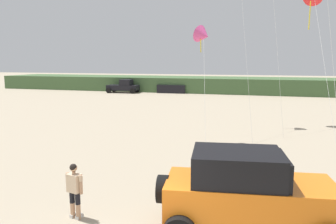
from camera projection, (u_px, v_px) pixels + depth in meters
name	position (u px, v px, depth m)	size (l,w,h in m)	color
dune_ridge	(280.00, 86.00, 47.80)	(90.00, 8.56, 2.17)	#426038
jeep	(247.00, 190.00, 8.72)	(4.99, 2.96, 2.26)	orange
person_watching	(74.00, 188.00, 9.59)	(0.61, 0.37, 1.67)	tan
distant_pickup	(124.00, 86.00, 48.66)	(4.72, 2.66, 1.98)	black
distant_sedan	(172.00, 89.00, 48.50)	(4.20, 1.70, 1.20)	black
kite_blue_swept	(204.00, 35.00, 18.06)	(1.79, 5.68, 6.66)	#E04C93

